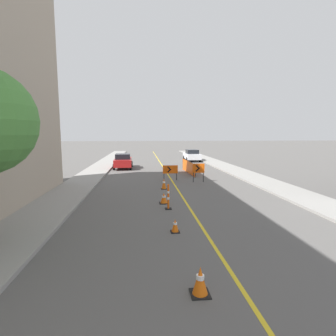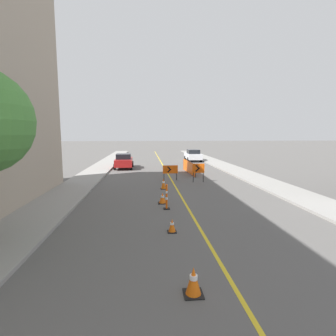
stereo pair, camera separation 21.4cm
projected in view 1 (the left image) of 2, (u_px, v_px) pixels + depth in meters
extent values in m
cube|color=gold|center=(167.00, 172.00, 25.34)|extent=(0.12, 62.18, 0.01)
cube|color=gray|center=(94.00, 173.00, 24.65)|extent=(2.54, 62.18, 0.14)
cube|color=gray|center=(236.00, 171.00, 26.00)|extent=(2.54, 62.18, 0.14)
cube|color=black|center=(200.00, 294.00, 6.05)|extent=(0.45, 0.45, 0.03)
cone|color=orange|center=(200.00, 280.00, 6.00)|extent=(0.36, 0.36, 0.64)
cylinder|color=white|center=(200.00, 277.00, 5.99)|extent=(0.19, 0.19, 0.10)
cube|color=black|center=(175.00, 232.00, 9.89)|extent=(0.34, 0.34, 0.03)
cone|color=orange|center=(175.00, 225.00, 9.86)|extent=(0.27, 0.27, 0.49)
cylinder|color=white|center=(175.00, 224.00, 9.85)|extent=(0.14, 0.14, 0.08)
cube|color=black|center=(164.00, 203.00, 14.01)|extent=(0.47, 0.47, 0.03)
cone|color=orange|center=(164.00, 198.00, 13.97)|extent=(0.38, 0.38, 0.54)
cylinder|color=white|center=(164.00, 197.00, 13.96)|extent=(0.20, 0.20, 0.09)
cube|color=black|center=(164.00, 189.00, 17.66)|extent=(0.40, 0.40, 0.03)
cone|color=orange|center=(164.00, 183.00, 17.62)|extent=(0.32, 0.32, 0.71)
cylinder|color=white|center=(164.00, 182.00, 17.61)|extent=(0.17, 0.17, 0.11)
cube|color=black|center=(168.00, 209.00, 12.94)|extent=(0.32, 0.32, 0.04)
cylinder|color=#EF560C|center=(168.00, 197.00, 12.86)|extent=(0.10, 0.10, 1.13)
cylinder|color=white|center=(168.00, 198.00, 12.87)|extent=(0.11, 0.11, 0.11)
cylinder|color=white|center=(168.00, 192.00, 12.83)|extent=(0.11, 0.11, 0.11)
sphere|color=#EF560C|center=(168.00, 185.00, 12.79)|extent=(0.11, 0.11, 0.11)
cube|color=#EF560C|center=(170.00, 169.00, 20.93)|extent=(1.21, 0.11, 0.65)
cube|color=black|center=(169.00, 168.00, 20.87)|extent=(0.32, 0.03, 0.31)
cube|color=black|center=(169.00, 171.00, 20.89)|extent=(0.32, 0.03, 0.31)
cylinder|color=black|center=(164.00, 177.00, 20.96)|extent=(0.06, 0.06, 0.55)
cylinder|color=black|center=(177.00, 177.00, 21.06)|extent=(0.06, 0.06, 0.55)
cube|color=#EF560C|center=(199.00, 168.00, 20.06)|extent=(0.92, 0.13, 0.71)
cube|color=black|center=(198.00, 167.00, 20.00)|extent=(0.34, 0.05, 0.34)
cube|color=black|center=(198.00, 170.00, 20.03)|extent=(0.34, 0.05, 0.34)
cylinder|color=black|center=(193.00, 178.00, 20.12)|extent=(0.06, 0.06, 0.73)
cylinder|color=black|center=(203.00, 177.00, 20.19)|extent=(0.06, 0.06, 0.73)
cube|color=#EF560C|center=(188.00, 167.00, 24.94)|extent=(0.28, 5.35, 1.11)
cylinder|color=#262626|center=(195.00, 171.00, 22.31)|extent=(0.05, 0.05, 1.11)
cylinder|color=#262626|center=(183.00, 164.00, 27.57)|extent=(0.05, 0.05, 1.11)
cube|color=maroon|center=(123.00, 162.00, 28.32)|extent=(1.94, 4.36, 0.72)
cube|color=black|center=(123.00, 156.00, 28.03)|extent=(1.59, 1.98, 0.55)
cylinder|color=black|center=(116.00, 164.00, 29.60)|extent=(0.24, 0.65, 0.64)
cylinder|color=black|center=(132.00, 164.00, 29.77)|extent=(0.24, 0.65, 0.64)
cylinder|color=black|center=(114.00, 167.00, 26.97)|extent=(0.24, 0.65, 0.64)
cylinder|color=black|center=(131.00, 167.00, 27.14)|extent=(0.24, 0.65, 0.64)
cube|color=silver|center=(192.00, 156.00, 36.05)|extent=(1.81, 4.30, 0.72)
cube|color=black|center=(192.00, 152.00, 35.76)|extent=(1.53, 1.94, 0.55)
cylinder|color=black|center=(184.00, 158.00, 37.33)|extent=(0.22, 0.64, 0.64)
cylinder|color=black|center=(196.00, 158.00, 37.50)|extent=(0.22, 0.64, 0.64)
cylinder|color=black|center=(187.00, 160.00, 34.70)|extent=(0.22, 0.64, 0.64)
cylinder|color=black|center=(200.00, 160.00, 34.86)|extent=(0.22, 0.64, 0.64)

